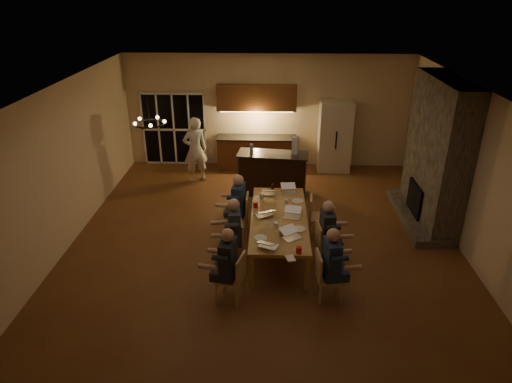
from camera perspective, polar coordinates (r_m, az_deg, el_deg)
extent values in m
plane|color=brown|center=(9.58, 0.98, -6.42)|extent=(9.00, 9.00, 0.00)
cube|color=beige|center=(13.15, 1.44, 9.99)|extent=(8.00, 0.04, 3.20)
cube|color=beige|center=(9.78, -23.24, 2.58)|extent=(0.04, 9.00, 3.20)
cube|color=beige|center=(9.67, 25.63, 1.89)|extent=(0.04, 9.00, 3.20)
cube|color=white|center=(8.37, 1.14, 12.76)|extent=(8.00, 9.00, 0.04)
cube|color=black|center=(13.55, -10.18, 7.64)|extent=(1.86, 0.08, 2.10)
cube|color=#665B50|center=(10.59, 21.69, 4.48)|extent=(0.58, 2.50, 3.20)
cube|color=beige|center=(13.08, 9.80, 6.81)|extent=(0.90, 0.68, 2.00)
cube|color=#B48548|center=(9.18, 2.85, -5.26)|extent=(1.10, 2.76, 0.75)
cube|color=black|center=(11.54, 2.11, 2.24)|extent=(1.83, 0.87, 1.08)
imported|color=silver|center=(12.28, -7.60, 5.21)|extent=(0.76, 0.64, 1.77)
torus|color=black|center=(8.10, -13.14, 8.28)|extent=(0.55, 0.55, 0.03)
cylinder|color=white|center=(8.60, 2.53, -4.19)|extent=(0.09, 0.09, 0.10)
cylinder|color=white|center=(9.50, 3.81, -1.25)|extent=(0.08, 0.08, 0.10)
cylinder|color=white|center=(9.72, 0.71, -0.56)|extent=(0.09, 0.09, 0.10)
cylinder|color=red|center=(7.85, 5.38, -7.30)|extent=(0.10, 0.10, 0.12)
cylinder|color=red|center=(9.32, -0.05, -1.68)|extent=(0.10, 0.10, 0.12)
cylinder|color=red|center=(10.23, 3.34, 0.79)|extent=(0.09, 0.09, 0.12)
cylinder|color=#B2B2B7|center=(8.32, 3.07, -5.20)|extent=(0.07, 0.07, 0.12)
cylinder|color=#3F0F0C|center=(10.16, 2.08, 0.64)|extent=(0.06, 0.06, 0.12)
cylinder|color=#B2B2B7|center=(9.22, 5.56, -2.13)|extent=(0.07, 0.07, 0.12)
cylinder|color=white|center=(8.58, 5.39, -4.68)|extent=(0.25, 0.25, 0.02)
cylinder|color=white|center=(8.26, 0.58, -5.82)|extent=(0.24, 0.24, 0.02)
cylinder|color=white|center=(9.64, 5.23, -1.19)|extent=(0.25, 0.25, 0.02)
cube|color=white|center=(7.73, 4.31, -8.31)|extent=(0.19, 0.23, 0.01)
cylinder|color=#99999E|center=(11.32, -0.57, 5.39)|extent=(0.09, 0.09, 0.24)
cube|color=silver|center=(11.29, 4.93, 5.75)|extent=(0.18, 0.18, 0.43)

